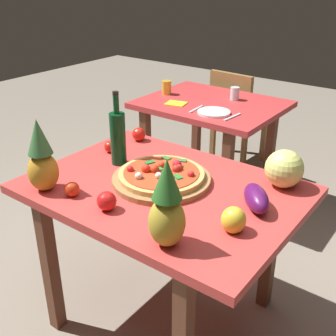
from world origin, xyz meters
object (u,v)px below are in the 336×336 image
object	(u,v)px
pineapple_right	(42,159)
drinking_glass_juice	(167,87)
pineapple_left	(167,208)
knife_utensil	(232,117)
pizza_board	(161,179)
fork_utensil	(196,109)
wine_bottle	(118,137)
drinking_glass_water	(235,93)
bell_pepper	(234,220)
dining_chair	(236,113)
eggplant	(256,198)
dinner_plate	(214,112)
display_table	(163,204)
pizza	(161,174)
napkin_folded	(176,103)
tomato_near_board	(139,134)
melon	(284,169)
tomato_beside_pepper	(110,147)
background_table	(211,117)
tomato_by_bottle	(107,201)
tomato_at_corner	(72,189)

from	to	relation	value
pineapple_right	drinking_glass_juice	xyz separation A→B (m)	(-0.49, 1.53, -0.09)
pineapple_left	knife_utensil	xyz separation A→B (m)	(-0.48, 1.35, -0.14)
pizza_board	fork_utensil	xyz separation A→B (m)	(-0.46, 0.98, -0.01)
pizza_board	fork_utensil	bearing A→B (deg)	115.01
wine_bottle	drinking_glass_water	xyz separation A→B (m)	(-0.07, 1.31, -0.09)
bell_pepper	pineapple_right	bearing A→B (deg)	-165.53
bell_pepper	fork_utensil	bearing A→B (deg)	128.74
dining_chair	drinking_glass_water	size ratio (longest dim) A/B	9.08
fork_utensil	eggplant	bearing A→B (deg)	-49.75
dinner_plate	eggplant	bearing A→B (deg)	-50.76
pizza_board	pineapple_left	distance (m)	0.49
display_table	wine_bottle	distance (m)	0.40
wine_bottle	pizza	bearing A→B (deg)	-6.35
knife_utensil	napkin_folded	bearing A→B (deg)	-177.85
display_table	tomato_near_board	size ratio (longest dim) A/B	15.81
pineapple_right	drinking_glass_water	distance (m)	1.71
pineapple_right	wine_bottle	bearing A→B (deg)	79.35
melon	bell_pepper	world-z (taller)	melon
pizza	pizza_board	bearing A→B (deg)	-82.61
napkin_folded	pizza	bearing A→B (deg)	-57.29
tomato_beside_pepper	pizza	bearing A→B (deg)	-14.04
dining_chair	bell_pepper	distance (m)	2.25
pineapple_right	bell_pepper	bearing A→B (deg)	14.47
wine_bottle	dinner_plate	distance (m)	0.96
drinking_glass_water	dinner_plate	distance (m)	0.37
display_table	pineapple_right	size ratio (longest dim) A/B	3.66
pizza	drinking_glass_juice	bearing A→B (deg)	126.12
melon	dinner_plate	world-z (taller)	melon
pizza_board	bell_pepper	size ratio (longest dim) A/B	4.35
background_table	knife_utensil	bearing A→B (deg)	-36.58
napkin_folded	pineapple_right	bearing A→B (deg)	-78.38
pizza	pineapple_left	bearing A→B (deg)	-50.02
pineapple_left	napkin_folded	world-z (taller)	pineapple_left
drinking_glass_juice	dinner_plate	size ratio (longest dim) A/B	0.47
tomato_by_bottle	tomato_beside_pepper	xyz separation A→B (m)	(-0.40, 0.43, -0.01)
background_table	display_table	bearing A→B (deg)	-67.84
eggplant	tomato_at_corner	world-z (taller)	eggplant
pineapple_left	dinner_plate	bearing A→B (deg)	114.86
wine_bottle	dinner_plate	xyz separation A→B (m)	(-0.03, 0.95, -0.13)
background_table	bell_pepper	distance (m)	1.64
dining_chair	bell_pepper	bearing A→B (deg)	122.57
bell_pepper	tomato_near_board	size ratio (longest dim) A/B	1.37
melon	tomato_at_corner	bearing A→B (deg)	-137.47
bell_pepper	tomato_by_bottle	xyz separation A→B (m)	(-0.48, -0.17, -0.01)
drinking_glass_juice	napkin_folded	world-z (taller)	drinking_glass_juice
bell_pepper	drinking_glass_water	bearing A→B (deg)	118.57
fork_utensil	knife_utensil	size ratio (longest dim) A/B	1.00
tomato_at_corner	napkin_folded	world-z (taller)	tomato_at_corner
dinner_plate	drinking_glass_water	bearing A→B (deg)	97.03
wine_bottle	tomato_at_corner	world-z (taller)	wine_bottle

